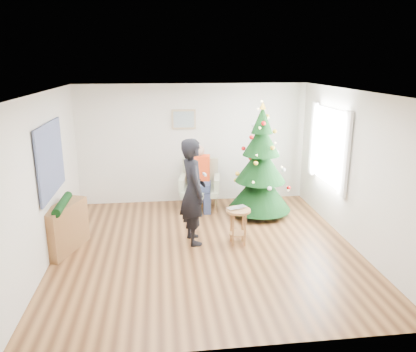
{
  "coord_description": "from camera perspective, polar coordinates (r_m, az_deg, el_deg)",
  "views": [
    {
      "loc": [
        -0.73,
        -6.22,
        3.05
      ],
      "look_at": [
        0.1,
        0.6,
        1.1
      ],
      "focal_mm": 35.0,
      "sensor_mm": 36.0,
      "label": 1
    }
  ],
  "objects": [
    {
      "name": "standing_man",
      "position": [
        6.89,
        -2.13,
        -2.21
      ],
      "size": [
        0.55,
        0.74,
        1.84
      ],
      "primitive_type": "imported",
      "rotation": [
        0.0,
        0.0,
        1.75
      ],
      "color": "black",
      "rests_on": "floor"
    },
    {
      "name": "wall_front",
      "position": [
        4.18,
        3.8,
        -8.98
      ],
      "size": [
        5.0,
        0.0,
        5.0
      ],
      "primitive_type": "plane",
      "rotation": [
        -1.57,
        0.0,
        0.0
      ],
      "color": "silver",
      "rests_on": "floor"
    },
    {
      "name": "curtains",
      "position": [
        8.04,
        16.48,
        4.07
      ],
      "size": [
        0.05,
        1.75,
        1.5
      ],
      "color": "white",
      "rests_on": "wall_right"
    },
    {
      "name": "garland",
      "position": [
        7.0,
        -19.79,
        -3.71
      ],
      "size": [
        0.14,
        0.9,
        0.14
      ],
      "primitive_type": "cylinder",
      "rotation": [
        1.57,
        0.0,
        0.0
      ],
      "color": "black",
      "rests_on": "console"
    },
    {
      "name": "christmas_tree",
      "position": [
        8.2,
        7.42,
        1.49
      ],
      "size": [
        1.27,
        1.27,
        2.3
      ],
      "rotation": [
        0.0,
        0.0,
        0.27
      ],
      "color": "#3F2816",
      "rests_on": "floor"
    },
    {
      "name": "console",
      "position": [
        7.15,
        -19.48,
        -6.89
      ],
      "size": [
        0.63,
        1.04,
        0.8
      ],
      "primitive_type": "cube",
      "rotation": [
        0.0,
        0.0,
        -0.36
      ],
      "color": "brown",
      "rests_on": "floor"
    },
    {
      "name": "stool",
      "position": [
        7.04,
        4.26,
        -7.04
      ],
      "size": [
        0.42,
        0.42,
        0.63
      ],
      "rotation": [
        0.0,
        0.0,
        0.07
      ],
      "color": "brown",
      "rests_on": "floor"
    },
    {
      "name": "laptop",
      "position": [
        6.92,
        4.31,
        -4.6
      ],
      "size": [
        0.4,
        0.34,
        0.03
      ],
      "primitive_type": "imported",
      "rotation": [
        0.0,
        0.0,
        0.41
      ],
      "color": "silver",
      "rests_on": "stool"
    },
    {
      "name": "wall_right",
      "position": [
        7.23,
        19.86,
        0.86
      ],
      "size": [
        0.0,
        5.0,
        5.0
      ],
      "primitive_type": "plane",
      "rotation": [
        1.57,
        0.0,
        -1.57
      ],
      "color": "silver",
      "rests_on": "floor"
    },
    {
      "name": "window_panel",
      "position": [
        8.05,
        16.68,
        4.07
      ],
      "size": [
        0.04,
        1.3,
        1.4
      ],
      "primitive_type": "cube",
      "color": "white",
      "rests_on": "wall_right"
    },
    {
      "name": "tapestry",
      "position": [
        6.91,
        -21.26,
        2.22
      ],
      "size": [
        0.03,
        1.5,
        1.15
      ],
      "primitive_type": "cube",
      "color": "black",
      "rests_on": "wall_left"
    },
    {
      "name": "game_controller",
      "position": [
        6.79,
        -0.49,
        0.23
      ],
      "size": [
        0.06,
        0.13,
        0.04
      ],
      "primitive_type": "cube",
      "rotation": [
        0.0,
        0.0,
        0.18
      ],
      "color": "white",
      "rests_on": "standing_man"
    },
    {
      "name": "wall_left",
      "position": [
        6.7,
        -21.98,
        -0.48
      ],
      "size": [
        0.0,
        5.0,
        5.0
      ],
      "primitive_type": "plane",
      "rotation": [
        1.57,
        0.0,
        1.57
      ],
      "color": "silver",
      "rests_on": "floor"
    },
    {
      "name": "seated_person",
      "position": [
        8.52,
        -1.2,
        -0.12
      ],
      "size": [
        0.51,
        0.7,
        1.36
      ],
      "rotation": [
        0.0,
        0.0,
        -0.16
      ],
      "color": "navy",
      "rests_on": "armchair"
    },
    {
      "name": "ceiling",
      "position": [
        6.28,
        -0.25,
        11.73
      ],
      "size": [
        5.0,
        5.0,
        0.0
      ],
      "primitive_type": "plane",
      "rotation": [
        3.14,
        0.0,
        0.0
      ],
      "color": "white",
      "rests_on": "wall_back"
    },
    {
      "name": "framed_picture",
      "position": [
        8.79,
        -3.44,
        7.96
      ],
      "size": [
        0.52,
        0.05,
        0.42
      ],
      "color": "tan",
      "rests_on": "wall_back"
    },
    {
      "name": "wall_back",
      "position": [
        8.93,
        -2.11,
        4.53
      ],
      "size": [
        5.0,
        0.0,
        5.0
      ],
      "primitive_type": "plane",
      "rotation": [
        1.57,
        0.0,
        0.0
      ],
      "color": "silver",
      "rests_on": "floor"
    },
    {
      "name": "armchair",
      "position": [
        8.67,
        -1.16,
        -2.02
      ],
      "size": [
        0.92,
        0.86,
        1.04
      ],
      "rotation": [
        0.0,
        0.0,
        -0.16
      ],
      "color": "#9FAA89",
      "rests_on": "floor"
    },
    {
      "name": "floor",
      "position": [
        6.97,
        -0.23,
        -10.12
      ],
      "size": [
        5.0,
        5.0,
        0.0
      ],
      "primitive_type": "plane",
      "color": "brown",
      "rests_on": "ground"
    }
  ]
}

